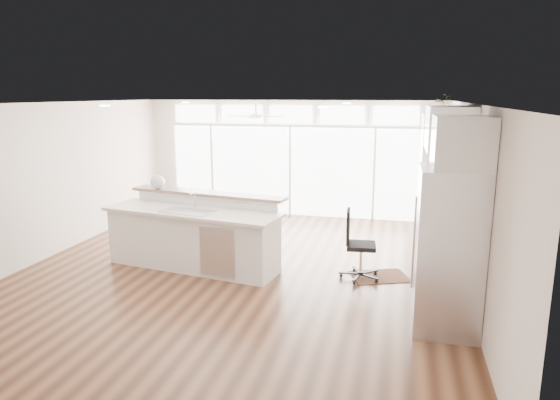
# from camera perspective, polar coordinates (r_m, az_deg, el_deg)

# --- Properties ---
(floor) EXTENTS (7.00, 8.00, 0.02)m
(floor) POSITION_cam_1_polar(r_m,az_deg,el_deg) (8.32, -4.70, -8.04)
(floor) COLOR #3F2113
(floor) RESTS_ON ground
(ceiling) EXTENTS (7.00, 8.00, 0.02)m
(ceiling) POSITION_cam_1_polar(r_m,az_deg,el_deg) (7.82, -5.04, 10.96)
(ceiling) COLOR white
(ceiling) RESTS_ON wall_back
(wall_back) EXTENTS (7.00, 0.04, 2.70)m
(wall_back) POSITION_cam_1_polar(r_m,az_deg,el_deg) (11.78, 1.27, 4.77)
(wall_back) COLOR beige
(wall_back) RESTS_ON floor
(wall_front) EXTENTS (7.00, 0.04, 2.70)m
(wall_front) POSITION_cam_1_polar(r_m,az_deg,el_deg) (4.48, -21.32, -8.31)
(wall_front) COLOR beige
(wall_front) RESTS_ON floor
(wall_left) EXTENTS (0.04, 8.00, 2.70)m
(wall_left) POSITION_cam_1_polar(r_m,az_deg,el_deg) (9.64, -25.04, 2.00)
(wall_left) COLOR beige
(wall_left) RESTS_ON floor
(wall_right) EXTENTS (0.04, 8.00, 2.70)m
(wall_right) POSITION_cam_1_polar(r_m,az_deg,el_deg) (7.63, 20.94, -0.04)
(wall_right) COLOR beige
(wall_right) RESTS_ON floor
(glass_wall) EXTENTS (5.80, 0.06, 2.08)m
(glass_wall) POSITION_cam_1_polar(r_m,az_deg,el_deg) (11.76, 1.20, 3.28)
(glass_wall) COLOR white
(glass_wall) RESTS_ON wall_back
(transom_row) EXTENTS (5.90, 0.06, 0.40)m
(transom_row) POSITION_cam_1_polar(r_m,az_deg,el_deg) (11.63, 1.23, 9.77)
(transom_row) COLOR white
(transom_row) RESTS_ON wall_back
(desk_window) EXTENTS (0.04, 0.85, 0.85)m
(desk_window) POSITION_cam_1_polar(r_m,az_deg,el_deg) (7.88, 20.50, 1.84)
(desk_window) COLOR white
(desk_window) RESTS_ON wall_right
(ceiling_fan) EXTENTS (1.16, 1.16, 0.32)m
(ceiling_fan) POSITION_cam_1_polar(r_m,az_deg,el_deg) (10.65, -2.77, 10.09)
(ceiling_fan) COLOR silver
(ceiling_fan) RESTS_ON ceiling
(recessed_lights) EXTENTS (3.40, 3.00, 0.02)m
(recessed_lights) POSITION_cam_1_polar(r_m,az_deg,el_deg) (8.01, -4.58, 10.85)
(recessed_lights) COLOR white
(recessed_lights) RESTS_ON ceiling
(oven_cabinet) EXTENTS (0.64, 1.20, 2.50)m
(oven_cabinet) POSITION_cam_1_polar(r_m,az_deg,el_deg) (9.38, 17.56, 1.70)
(oven_cabinet) COLOR white
(oven_cabinet) RESTS_ON floor
(desk_nook) EXTENTS (0.72, 1.30, 0.76)m
(desk_nook) POSITION_cam_1_polar(r_m,az_deg,el_deg) (8.12, 17.57, -6.18)
(desk_nook) COLOR white
(desk_nook) RESTS_ON floor
(upper_cabinets) EXTENTS (0.64, 1.30, 0.64)m
(upper_cabinets) POSITION_cam_1_polar(r_m,az_deg,el_deg) (7.76, 18.79, 7.78)
(upper_cabinets) COLOR white
(upper_cabinets) RESTS_ON wall_right
(refrigerator) EXTENTS (0.76, 0.90, 2.00)m
(refrigerator) POSITION_cam_1_polar(r_m,az_deg,el_deg) (6.37, 18.70, -5.43)
(refrigerator) COLOR silver
(refrigerator) RESTS_ON floor
(fridge_cabinet) EXTENTS (0.64, 0.90, 0.60)m
(fridge_cabinet) POSITION_cam_1_polar(r_m,az_deg,el_deg) (6.13, 20.08, 6.24)
(fridge_cabinet) COLOR white
(fridge_cabinet) RESTS_ON wall_right
(framed_photos) EXTENTS (0.06, 0.22, 0.80)m
(framed_photos) POSITION_cam_1_polar(r_m,az_deg,el_deg) (8.52, 19.95, 1.57)
(framed_photos) COLOR black
(framed_photos) RESTS_ON wall_right
(kitchen_island) EXTENTS (3.15, 1.61, 1.20)m
(kitchen_island) POSITION_cam_1_polar(r_m,az_deg,el_deg) (8.37, -9.98, -3.70)
(kitchen_island) COLOR white
(kitchen_island) RESTS_ON floor
(rug) EXTENTS (1.03, 0.90, 0.01)m
(rug) POSITION_cam_1_polar(r_m,az_deg,el_deg) (8.15, 11.31, -8.57)
(rug) COLOR #351A10
(rug) RESTS_ON floor
(office_chair) EXTENTS (0.61, 0.57, 1.09)m
(office_chair) POSITION_cam_1_polar(r_m,az_deg,el_deg) (7.86, 9.27, -5.12)
(office_chair) COLOR black
(office_chair) RESTS_ON floor
(fishbowl) EXTENTS (0.31, 0.31, 0.25)m
(fishbowl) POSITION_cam_1_polar(r_m,az_deg,el_deg) (9.07, -13.83, 2.03)
(fishbowl) COLOR silver
(fishbowl) RESTS_ON kitchen_island
(monitor) EXTENTS (0.16, 0.49, 0.41)m
(monitor) POSITION_cam_1_polar(r_m,az_deg,el_deg) (7.96, 17.26, -2.16)
(monitor) COLOR black
(monitor) RESTS_ON desk_nook
(keyboard) EXTENTS (0.14, 0.34, 0.02)m
(keyboard) POSITION_cam_1_polar(r_m,az_deg,el_deg) (8.00, 15.96, -3.46)
(keyboard) COLOR silver
(keyboard) RESTS_ON desk_nook
(potted_plant) EXTENTS (0.33, 0.36, 0.26)m
(potted_plant) POSITION_cam_1_polar(r_m,az_deg,el_deg) (9.24, 18.11, 10.14)
(potted_plant) COLOR #375F29
(potted_plant) RESTS_ON oven_cabinet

